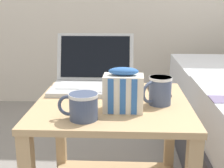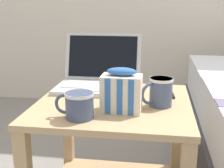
{
  "view_description": "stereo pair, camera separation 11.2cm",
  "coord_description": "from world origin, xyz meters",
  "px_view_note": "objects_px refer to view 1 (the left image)",
  "views": [
    {
      "loc": [
        0.05,
        -1.12,
        0.91
      ],
      "look_at": [
        0.0,
        -0.04,
        0.62
      ],
      "focal_mm": 50.0,
      "sensor_mm": 36.0,
      "label": 1
    },
    {
      "loc": [
        0.16,
        -1.11,
        0.91
      ],
      "look_at": [
        0.0,
        -0.04,
        0.62
      ],
      "focal_mm": 50.0,
      "sensor_mm": 36.0,
      "label": 2
    }
  ],
  "objects_px": {
    "laptop": "(93,78)",
    "mug_front_left": "(83,105)",
    "snack_bag": "(123,91)",
    "cell_phone": "(159,91)",
    "mug_front_right": "(159,89)"
  },
  "relations": [
    {
      "from": "mug_front_left",
      "to": "mug_front_right",
      "type": "distance_m",
      "value": 0.3
    },
    {
      "from": "mug_front_left",
      "to": "laptop",
      "type": "bearing_deg",
      "value": 90.6
    },
    {
      "from": "laptop",
      "to": "mug_front_right",
      "type": "relative_size",
      "value": 3.08
    },
    {
      "from": "snack_bag",
      "to": "cell_phone",
      "type": "relative_size",
      "value": 0.99
    },
    {
      "from": "laptop",
      "to": "mug_front_left",
      "type": "height_order",
      "value": "laptop"
    },
    {
      "from": "mug_front_left",
      "to": "mug_front_right",
      "type": "bearing_deg",
      "value": 31.63
    },
    {
      "from": "mug_front_right",
      "to": "cell_phone",
      "type": "xyz_separation_m",
      "value": [
        0.02,
        0.16,
        -0.05
      ]
    },
    {
      "from": "mug_front_right",
      "to": "snack_bag",
      "type": "height_order",
      "value": "snack_bag"
    },
    {
      "from": "laptop",
      "to": "mug_front_left",
      "type": "xyz_separation_m",
      "value": [
        0.0,
        -0.37,
        0.0
      ]
    },
    {
      "from": "laptop",
      "to": "cell_phone",
      "type": "bearing_deg",
      "value": -10.51
    },
    {
      "from": "laptop",
      "to": "mug_front_right",
      "type": "xyz_separation_m",
      "value": [
        0.26,
        -0.21,
        0.01
      ]
    },
    {
      "from": "laptop",
      "to": "mug_front_left",
      "type": "relative_size",
      "value": 2.64
    },
    {
      "from": "mug_front_left",
      "to": "cell_phone",
      "type": "height_order",
      "value": "mug_front_left"
    },
    {
      "from": "mug_front_right",
      "to": "mug_front_left",
      "type": "bearing_deg",
      "value": -148.37
    },
    {
      "from": "laptop",
      "to": "snack_bag",
      "type": "height_order",
      "value": "laptop"
    }
  ]
}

